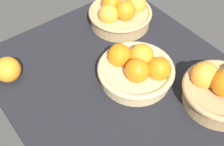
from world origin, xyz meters
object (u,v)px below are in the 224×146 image
(basket_far_right, at_px, (221,89))
(loose_orange_front_gap, at_px, (8,70))
(basket_center, at_px, (137,69))
(basket_far_left, at_px, (120,14))

(basket_far_right, bearing_deg, loose_orange_front_gap, -135.22)
(loose_orange_front_gap, bearing_deg, basket_center, 52.39)
(basket_center, height_order, loose_orange_front_gap, basket_center)
(basket_center, bearing_deg, basket_far_left, 151.80)
(basket_center, height_order, basket_far_right, basket_far_right)
(basket_far_right, bearing_deg, basket_far_left, -179.47)
(basket_far_left, bearing_deg, basket_center, -28.20)
(basket_center, xyz_separation_m, basket_far_right, (0.22, 0.14, 0.01))
(basket_far_right, xyz_separation_m, basket_far_left, (-0.47, -0.00, -0.01))
(basket_center, distance_m, basket_far_left, 0.29)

